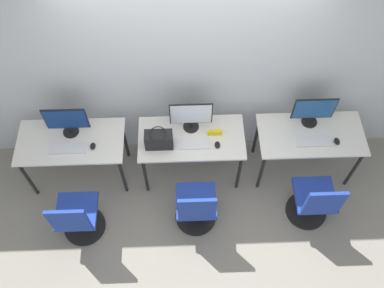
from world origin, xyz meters
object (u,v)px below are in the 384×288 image
(monitor_center, at_px, (191,115))
(keyboard_right, at_px, (314,141))
(office_chair_center, at_px, (196,208))
(office_chair_right, at_px, (314,202))
(office_chair_left, at_px, (77,218))
(mouse_center, at_px, (217,145))
(monitor_left, at_px, (66,121))
(keyboard_left, at_px, (69,148))
(monitor_right, at_px, (314,110))
(keyboard_center, at_px, (192,144))
(mouse_right, at_px, (337,141))
(handbag, at_px, (159,140))
(mouse_left, at_px, (93,146))

(monitor_center, distance_m, keyboard_right, 1.38)
(office_chair_center, distance_m, office_chair_right, 1.31)
(office_chair_left, xyz_separation_m, keyboard_right, (2.61, 0.66, 0.39))
(office_chair_right, bearing_deg, mouse_center, 153.05)
(monitor_left, distance_m, office_chair_right, 2.86)
(keyboard_left, height_order, office_chair_left, office_chair_left)
(office_chair_left, height_order, monitor_right, monitor_right)
(keyboard_center, xyz_separation_m, mouse_right, (1.60, -0.03, 0.01))
(keyboard_left, distance_m, handbag, 1.00)
(mouse_center, relative_size, monitor_right, 0.19)
(office_chair_right, xyz_separation_m, handbag, (-1.70, 0.57, 0.50))
(keyboard_left, xyz_separation_m, mouse_left, (0.26, 0.01, 0.01))
(monitor_center, distance_m, office_chair_right, 1.67)
(keyboard_center, bearing_deg, monitor_left, 171.14)
(keyboard_left, bearing_deg, office_chair_right, -11.71)
(keyboard_left, bearing_deg, office_chair_left, -83.27)
(keyboard_left, distance_m, mouse_right, 2.94)
(office_chair_left, bearing_deg, mouse_center, 22.56)
(keyboard_right, bearing_deg, keyboard_center, 179.57)
(keyboard_right, distance_m, mouse_right, 0.26)
(monitor_center, height_order, keyboard_right, monitor_center)
(mouse_left, bearing_deg, office_chair_left, -105.35)
(mouse_left, height_order, monitor_center, monitor_center)
(mouse_right, bearing_deg, monitor_right, 132.22)
(mouse_left, xyz_separation_m, handbag, (0.73, -0.00, 0.10))
(office_chair_center, distance_m, mouse_right, 1.72)
(office_chair_left, height_order, handbag, handbag)
(keyboard_center, relative_size, mouse_right, 4.40)
(keyboard_center, relative_size, mouse_center, 4.40)
(mouse_center, xyz_separation_m, office_chair_center, (-0.25, -0.57, -0.40))
(mouse_left, relative_size, mouse_right, 1.00)
(monitor_left, distance_m, mouse_right, 2.96)
(office_chair_center, bearing_deg, keyboard_center, 92.79)
(keyboard_center, relative_size, monitor_right, 0.85)
(mouse_left, relative_size, office_chair_left, 0.10)
(office_chair_left, relative_size, keyboard_center, 2.30)
(keyboard_left, relative_size, keyboard_right, 1.00)
(office_chair_center, xyz_separation_m, handbag, (-0.38, 0.59, 0.50))
(mouse_center, distance_m, handbag, 0.64)
(monitor_left, distance_m, monitor_right, 2.69)
(mouse_left, bearing_deg, keyboard_left, -177.16)
(office_chair_left, distance_m, monitor_center, 1.67)
(monitor_left, height_order, keyboard_left, monitor_left)
(keyboard_right, bearing_deg, monitor_center, 169.75)
(office_chair_right, bearing_deg, mouse_left, 166.77)
(monitor_center, relative_size, office_chair_center, 0.51)
(office_chair_left, xyz_separation_m, office_chair_right, (2.61, 0.10, 0.00))
(monitor_center, distance_m, office_chair_center, 1.02)
(keyboard_right, height_order, handbag, handbag)
(keyboard_center, bearing_deg, handbag, -179.77)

